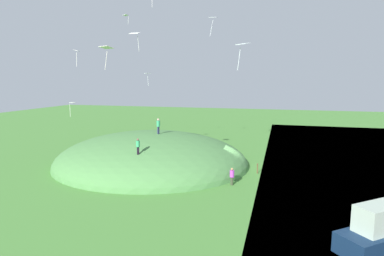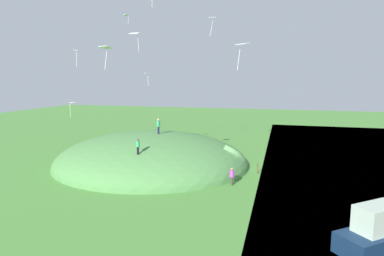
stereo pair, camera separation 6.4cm
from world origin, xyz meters
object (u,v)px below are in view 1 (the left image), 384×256
Objects in this scene: person_watching_kites at (138,144)px; kite_0 at (148,74)px; mooring_post at (257,168)px; kite_2 at (126,16)px; kite_9 at (213,19)px; kite_6 at (135,34)px; kite_1 at (77,52)px; person_walking_path at (158,124)px; kite_7 at (72,104)px; kite_8 at (243,45)px; person_with_child at (232,174)px; kite_5 at (106,48)px.

person_watching_kites is 14.39m from kite_0.
mooring_post is (-15.22, 5.49, -10.47)m from kite_0.
kite_2 is 11.31m from kite_9.
mooring_post is at bearing -155.36° from kite_6.
kite_2 is at bearing -101.85° from kite_1.
person_walking_path is 1.60× the size of kite_2.
kite_1 is at bearing -3.72° from kite_6.
kite_8 is at bearing 155.04° from kite_7.
person_with_child is at bearing -91.79° from person_walking_path.
kite_6 reaches higher than person_with_child.
kite_2 is at bearing -42.36° from kite_8.
kite_0 is 19.27m from mooring_post.
person_walking_path is at bearing 173.58° from person_with_child.
kite_1 is at bearing -41.59° from kite_5.
kite_5 reaches higher than kite_8.
person_walking_path is at bearing 123.67° from kite_0.
kite_6 is at bearing -29.26° from kite_8.
kite_6 is 13.11m from kite_8.
person_walking_path is at bearing -1.78° from mooring_post.
person_watching_kites is 18.26m from kite_2.
kite_7 is at bearing -24.96° from kite_8.
kite_5 is 0.84× the size of kite_9.
person_walking_path is 10.69m from kite_7.
kite_7 is 24.27m from kite_8.
person_watching_kites is 0.93× the size of person_with_child.
kite_5 is 6.20m from kite_6.
kite_7 is (10.16, -3.66, -7.34)m from kite_6.
kite_5 is (0.29, 4.92, 8.92)m from person_watching_kites.
person_watching_kites is 0.94× the size of kite_1.
kite_0 reaches higher than person_with_child.
kite_5 is 15.10m from kite_7.
mooring_post is (-11.86, -5.44, -14.17)m from kite_6.
kite_8 reaches higher than kite_0.
kite_7 is at bearing 45.80° from kite_2.
kite_6 is at bearing 176.28° from kite_1.
person_with_child is 16.45m from kite_5.
kite_6 reaches higher than mooring_post.
kite_9 is at bearing -148.81° from kite_1.
kite_7 is 0.91× the size of kite_8.
kite_8 is (-16.52, 15.07, -5.57)m from kite_2.
kite_1 is at bearing -57.84° from person_watching_kites.
kite_0 is at bearing -130.19° from kite_2.
kite_2 reaches higher than person_walking_path.
kite_1 is at bearing -157.64° from person_with_child.
person_with_child is 1.52× the size of kite_2.
kite_8 is at bearing -110.61° from person_walking_path.
kite_0 is 0.91× the size of kite_6.
kite_9 is at bearing -112.38° from kite_5.
person_with_child is 0.96× the size of kite_6.
person_walking_path is 12.00m from kite_1.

